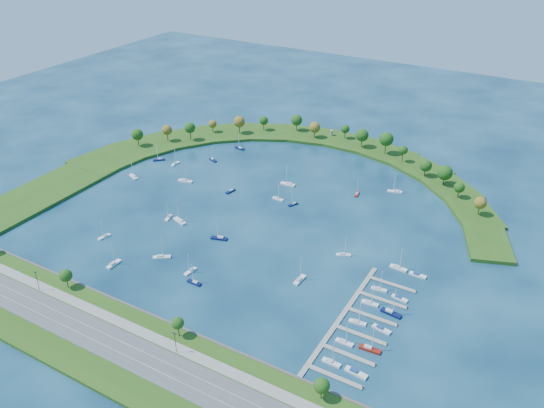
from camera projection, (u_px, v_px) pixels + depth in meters
The scene contains 40 objects.
ground at pixel (260, 212), 322.09m from camera, with size 700.00×700.00×0.00m, color #07223C.
south_shoreline at pixel (107, 339), 228.83m from camera, with size 420.00×43.10×11.60m.
breakwater at pixel (239, 162), 378.50m from camera, with size 286.74×247.64×2.00m.
breakwater_trees at pixel (317, 140), 387.17m from camera, with size 241.66×94.22×15.95m.
harbor_tower at pixel (331, 133), 416.26m from camera, with size 2.60×2.60×4.20m.
dock_system at pixel (357, 322), 238.82m from camera, with size 24.28×82.00×1.60m.
moored_boat_0 at pixel (395, 191), 342.04m from camera, with size 9.21×5.25×13.07m.
moored_boat_1 at pixel (185, 181), 354.49m from camera, with size 9.86×4.78×13.98m.
moored_boat_2 at pixel (288, 184), 350.50m from camera, with size 9.71×3.39×14.02m.
moored_boat_3 at pixel (162, 257), 280.62m from camera, with size 8.64×7.13×12.99m.
moored_boat_4 at pixel (194, 282), 262.56m from camera, with size 7.49×2.29×10.94m.
moored_boat_5 at pixel (175, 163), 377.20m from camera, with size 2.11×7.43×10.91m.
moored_boat_6 at pixel (104, 236), 297.42m from camera, with size 3.42×7.30×10.35m.
moored_boat_7 at pixel (134, 176), 359.86m from camera, with size 8.95×5.69×12.79m.
moored_boat_8 at pixel (159, 159), 382.85m from camera, with size 7.40×7.18×11.84m.
moored_boat_9 at pixel (190, 271), 270.38m from camera, with size 3.05×7.61×10.88m.
moored_boat_10 at pixel (278, 198), 334.10m from camera, with size 7.32×2.52×10.57m.
moored_boat_11 at pixel (213, 159), 382.67m from camera, with size 7.50×4.93×10.76m.
moored_boat_12 at pixel (114, 264), 275.49m from camera, with size 2.52×8.56×12.53m.
moored_boat_13 at pixel (357, 193), 339.63m from camera, with size 3.57×7.30×10.33m.
moored_boat_14 at pixel (300, 279), 264.27m from camera, with size 2.85×8.69×12.60m.
moored_boat_15 at pixel (231, 191), 342.73m from camera, with size 3.29×7.42×10.54m.
moored_boat_16 at pixel (219, 238), 296.01m from camera, with size 9.28×4.97×13.13m.
moored_boat_17 at pixel (344, 254), 282.58m from camera, with size 7.60×5.27×10.98m.
moored_boat_18 at pixel (240, 148), 399.90m from camera, with size 7.94×3.22×11.34m.
moored_boat_19 at pixel (293, 204), 328.39m from camera, with size 4.41×6.64×9.53m.
moored_boat_20 at pixel (180, 220), 311.48m from camera, with size 9.75×5.55×13.82m.
moored_boat_21 at pixel (168, 217), 314.83m from camera, with size 3.80×7.30×10.34m.
docked_boat_0 at pixel (331, 362), 217.96m from camera, with size 7.83×2.44×11.41m.
docked_boat_1 at pixel (356, 372), 213.39m from camera, with size 9.38×3.46×1.87m.
docked_boat_2 at pixel (344, 342), 227.68m from camera, with size 7.63×2.15×11.20m.
docked_boat_3 at pixel (370, 348), 224.28m from camera, with size 9.07×3.01×13.14m.
docked_boat_4 at pixel (357, 322), 238.26m from camera, with size 7.80×2.97×11.19m.
docked_boat_5 at pixel (381, 329), 234.70m from camera, with size 8.63×3.68×1.71m.
docked_boat_6 at pixel (370, 303), 249.38m from camera, with size 7.98×2.62×11.58m.
docked_boat_7 at pixel (391, 312), 243.50m from camera, with size 9.63×3.71×13.79m.
docked_boat_8 at pixel (379, 289), 258.14m from camera, with size 7.61×3.24×10.83m.
docked_boat_9 at pixel (399, 298), 252.56m from camera, with size 7.87×3.19×1.56m.
docked_boat_10 at pixel (398, 267), 272.60m from camera, with size 8.80×3.10×12.70m.
docked_boat_11 at pixel (418, 275), 267.76m from camera, with size 8.25×2.35×1.68m.
Camera 1 is at (144.73, -237.85, 162.13)m, focal length 36.64 mm.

